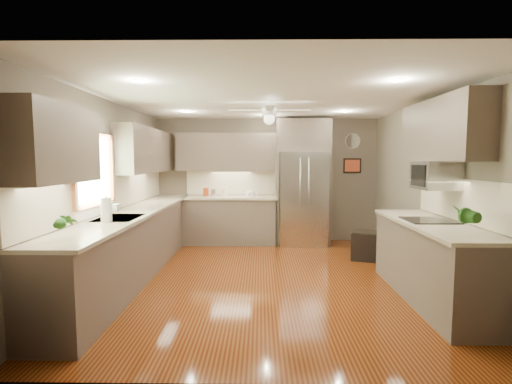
{
  "coord_description": "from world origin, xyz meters",
  "views": [
    {
      "loc": [
        -0.12,
        -5.14,
        1.68
      ],
      "look_at": [
        -0.2,
        0.6,
        1.17
      ],
      "focal_mm": 26.0,
      "sensor_mm": 36.0,
      "label": 1
    }
  ],
  "objects_px": {
    "potted_plant_right": "(464,215)",
    "soap_bottle": "(117,207)",
    "refrigerator": "(302,184)",
    "canister_b": "(214,193)",
    "microwave": "(435,175)",
    "bowl": "(250,195)",
    "stool": "(364,245)",
    "potted_plant_left": "(63,222)",
    "paper_towel": "(106,210)",
    "canister_a": "(206,192)",
    "canister_c": "(224,192)"
  },
  "relations": [
    {
      "from": "potted_plant_right",
      "to": "soap_bottle",
      "type": "bearing_deg",
      "value": 162.76
    },
    {
      "from": "soap_bottle",
      "to": "potted_plant_right",
      "type": "height_order",
      "value": "potted_plant_right"
    },
    {
      "from": "potted_plant_right",
      "to": "refrigerator",
      "type": "height_order",
      "value": "refrigerator"
    },
    {
      "from": "soap_bottle",
      "to": "canister_b",
      "type": "bearing_deg",
      "value": 68.0
    },
    {
      "from": "canister_b",
      "to": "microwave",
      "type": "height_order",
      "value": "microwave"
    },
    {
      "from": "refrigerator",
      "to": "canister_b",
      "type": "bearing_deg",
      "value": 177.43
    },
    {
      "from": "potted_plant_right",
      "to": "bowl",
      "type": "height_order",
      "value": "potted_plant_right"
    },
    {
      "from": "microwave",
      "to": "stool",
      "type": "relative_size",
      "value": 1.05
    },
    {
      "from": "potted_plant_left",
      "to": "refrigerator",
      "type": "xyz_separation_m",
      "value": [
        2.65,
        3.93,
        0.09
      ]
    },
    {
      "from": "canister_b",
      "to": "potted_plant_left",
      "type": "distance_m",
      "value": 4.11
    },
    {
      "from": "refrigerator",
      "to": "microwave",
      "type": "height_order",
      "value": "refrigerator"
    },
    {
      "from": "bowl",
      "to": "soap_bottle",
      "type": "bearing_deg",
      "value": -125.41
    },
    {
      "from": "canister_b",
      "to": "paper_towel",
      "type": "bearing_deg",
      "value": -106.01
    },
    {
      "from": "potted_plant_left",
      "to": "stool",
      "type": "relative_size",
      "value": 0.61
    },
    {
      "from": "canister_b",
      "to": "soap_bottle",
      "type": "bearing_deg",
      "value": -112.0
    },
    {
      "from": "canister_a",
      "to": "soap_bottle",
      "type": "height_order",
      "value": "soap_bottle"
    },
    {
      "from": "soap_bottle",
      "to": "microwave",
      "type": "height_order",
      "value": "microwave"
    },
    {
      "from": "canister_b",
      "to": "potted_plant_right",
      "type": "relative_size",
      "value": 0.4
    },
    {
      "from": "canister_c",
      "to": "stool",
      "type": "distance_m",
      "value": 2.86
    },
    {
      "from": "potted_plant_left",
      "to": "stool",
      "type": "xyz_separation_m",
      "value": [
        3.58,
        2.78,
        -0.86
      ]
    },
    {
      "from": "bowl",
      "to": "refrigerator",
      "type": "distance_m",
      "value": 1.06
    },
    {
      "from": "potted_plant_left",
      "to": "refrigerator",
      "type": "height_order",
      "value": "refrigerator"
    },
    {
      "from": "refrigerator",
      "to": "stool",
      "type": "distance_m",
      "value": 1.75
    },
    {
      "from": "potted_plant_left",
      "to": "microwave",
      "type": "distance_m",
      "value": 4.18
    },
    {
      "from": "soap_bottle",
      "to": "refrigerator",
      "type": "distance_m",
      "value": 3.65
    },
    {
      "from": "canister_b",
      "to": "canister_c",
      "type": "bearing_deg",
      "value": -6.29
    },
    {
      "from": "potted_plant_right",
      "to": "refrigerator",
      "type": "xyz_separation_m",
      "value": [
        -1.2,
        3.61,
        0.06
      ]
    },
    {
      "from": "canister_a",
      "to": "paper_towel",
      "type": "bearing_deg",
      "value": -103.24
    },
    {
      "from": "canister_c",
      "to": "paper_towel",
      "type": "height_order",
      "value": "paper_towel"
    },
    {
      "from": "canister_b",
      "to": "canister_a",
      "type": "bearing_deg",
      "value": 174.77
    },
    {
      "from": "canister_b",
      "to": "bowl",
      "type": "relative_size",
      "value": 0.74
    },
    {
      "from": "canister_a",
      "to": "potted_plant_left",
      "type": "height_order",
      "value": "potted_plant_left"
    },
    {
      "from": "canister_b",
      "to": "potted_plant_left",
      "type": "height_order",
      "value": "potted_plant_left"
    },
    {
      "from": "soap_bottle",
      "to": "canister_a",
      "type": "bearing_deg",
      "value": 71.27
    },
    {
      "from": "canister_a",
      "to": "paper_towel",
      "type": "height_order",
      "value": "paper_towel"
    },
    {
      "from": "microwave",
      "to": "stool",
      "type": "bearing_deg",
      "value": 104.41
    },
    {
      "from": "canister_b",
      "to": "refrigerator",
      "type": "distance_m",
      "value": 1.78
    },
    {
      "from": "stool",
      "to": "paper_towel",
      "type": "distance_m",
      "value": 4.1
    },
    {
      "from": "potted_plant_right",
      "to": "paper_towel",
      "type": "distance_m",
      "value": 3.9
    },
    {
      "from": "potted_plant_left",
      "to": "microwave",
      "type": "relative_size",
      "value": 0.58
    },
    {
      "from": "potted_plant_left",
      "to": "bowl",
      "type": "bearing_deg",
      "value": 67.88
    },
    {
      "from": "canister_b",
      "to": "canister_c",
      "type": "height_order",
      "value": "canister_c"
    },
    {
      "from": "potted_plant_left",
      "to": "paper_towel",
      "type": "bearing_deg",
      "value": 89.66
    },
    {
      "from": "microwave",
      "to": "paper_towel",
      "type": "distance_m",
      "value": 4.0
    },
    {
      "from": "canister_a",
      "to": "paper_towel",
      "type": "distance_m",
      "value": 3.16
    },
    {
      "from": "soap_bottle",
      "to": "paper_towel",
      "type": "bearing_deg",
      "value": -79.24
    },
    {
      "from": "canister_a",
      "to": "stool",
      "type": "distance_m",
      "value": 3.2
    },
    {
      "from": "canister_a",
      "to": "stool",
      "type": "relative_size",
      "value": 0.33
    },
    {
      "from": "soap_bottle",
      "to": "stool",
      "type": "bearing_deg",
      "value": 18.47
    },
    {
      "from": "canister_c",
      "to": "potted_plant_left",
      "type": "bearing_deg",
      "value": -105.52
    }
  ]
}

